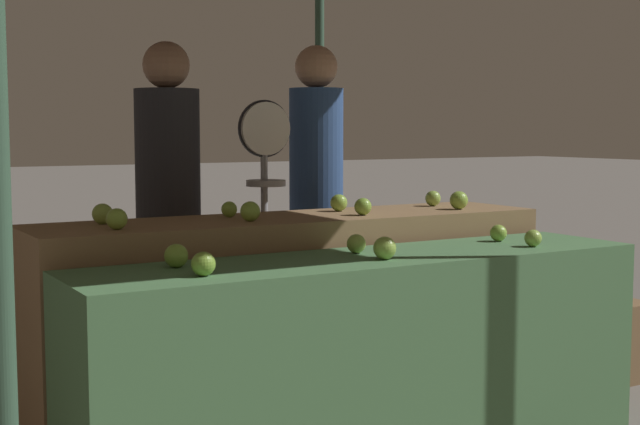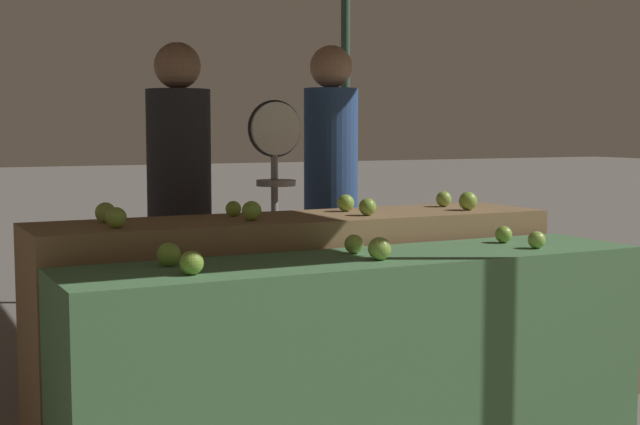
# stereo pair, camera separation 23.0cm
# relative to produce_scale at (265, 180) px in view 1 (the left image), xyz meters

# --- Properties ---
(display_counter_front) EXTENTS (2.38, 0.55, 0.85)m
(display_counter_front) POSITION_rel_produce_scale_xyz_m (-0.12, -1.13, -0.66)
(display_counter_front) COLOR #4C7A4C
(display_counter_front) RESTS_ON ground_plane
(display_counter_back) EXTENTS (2.38, 0.55, 0.96)m
(display_counter_back) POSITION_rel_produce_scale_xyz_m (-0.12, -0.53, -0.61)
(display_counter_back) COLOR olive
(display_counter_back) RESTS_ON ground_plane
(apple_front_0) EXTENTS (0.08, 0.08, 0.08)m
(apple_front_0) POSITION_rel_produce_scale_xyz_m (-0.86, -1.24, -0.20)
(apple_front_0) COLOR #7AA338
(apple_front_0) RESTS_ON display_counter_front
(apple_front_1) EXTENTS (0.09, 0.09, 0.09)m
(apple_front_1) POSITION_rel_produce_scale_xyz_m (-0.12, -1.24, -0.19)
(apple_front_1) COLOR #8EB247
(apple_front_1) RESTS_ON display_counter_front
(apple_front_2) EXTENTS (0.07, 0.07, 0.07)m
(apple_front_2) POSITION_rel_produce_scale_xyz_m (0.64, -1.25, -0.20)
(apple_front_2) COLOR #8EB247
(apple_front_2) RESTS_ON display_counter_front
(apple_front_3) EXTENTS (0.09, 0.09, 0.09)m
(apple_front_3) POSITION_rel_produce_scale_xyz_m (-0.88, -1.02, -0.19)
(apple_front_3) COLOR #7AA338
(apple_front_3) RESTS_ON display_counter_front
(apple_front_4) EXTENTS (0.08, 0.08, 0.08)m
(apple_front_4) POSITION_rel_produce_scale_xyz_m (-0.11, -1.03, -0.20)
(apple_front_4) COLOR #8EB247
(apple_front_4) RESTS_ON display_counter_front
(apple_front_5) EXTENTS (0.07, 0.07, 0.07)m
(apple_front_5) POSITION_rel_produce_scale_xyz_m (0.63, -1.03, -0.20)
(apple_front_5) COLOR #84AD3D
(apple_front_5) RESTS_ON display_counter_front
(apple_back_0) EXTENTS (0.08, 0.08, 0.08)m
(apple_back_0) POSITION_rel_produce_scale_xyz_m (-0.97, -0.65, -0.09)
(apple_back_0) COLOR #84AD3D
(apple_back_0) RESTS_ON display_counter_back
(apple_back_1) EXTENTS (0.09, 0.09, 0.09)m
(apple_back_1) POSITION_rel_produce_scale_xyz_m (-0.39, -0.63, -0.09)
(apple_back_1) COLOR #84AD3D
(apple_back_1) RESTS_ON display_counter_back
(apple_back_2) EXTENTS (0.08, 0.08, 0.08)m
(apple_back_2) POSITION_rel_produce_scale_xyz_m (0.17, -0.65, -0.09)
(apple_back_2) COLOR #7AA338
(apple_back_2) RESTS_ON display_counter_back
(apple_back_3) EXTENTS (0.09, 0.09, 0.09)m
(apple_back_3) POSITION_rel_produce_scale_xyz_m (0.73, -0.63, -0.09)
(apple_back_3) COLOR #84AD3D
(apple_back_3) RESTS_ON display_counter_back
(apple_back_4) EXTENTS (0.09, 0.09, 0.09)m
(apple_back_4) POSITION_rel_produce_scale_xyz_m (-0.96, -0.43, -0.09)
(apple_back_4) COLOR #8EB247
(apple_back_4) RESTS_ON display_counter_back
(apple_back_5) EXTENTS (0.07, 0.07, 0.07)m
(apple_back_5) POSITION_rel_produce_scale_xyz_m (-0.39, -0.42, -0.10)
(apple_back_5) COLOR #84AD3D
(apple_back_5) RESTS_ON display_counter_back
(apple_back_6) EXTENTS (0.08, 0.08, 0.08)m
(apple_back_6) POSITION_rel_produce_scale_xyz_m (0.18, -0.42, -0.09)
(apple_back_6) COLOR #84AD3D
(apple_back_6) RESTS_ON display_counter_back
(apple_back_7) EXTENTS (0.08, 0.08, 0.08)m
(apple_back_7) POSITION_rel_produce_scale_xyz_m (0.74, -0.42, -0.09)
(apple_back_7) COLOR #8EB247
(apple_back_7) RESTS_ON display_counter_back
(produce_scale) EXTENTS (0.29, 0.20, 1.49)m
(produce_scale) POSITION_rel_produce_scale_xyz_m (0.00, 0.00, 0.00)
(produce_scale) COLOR #99999E
(produce_scale) RESTS_ON ground_plane
(person_vendor_at_scale) EXTENTS (0.42, 0.42, 1.78)m
(person_vendor_at_scale) POSITION_rel_produce_scale_xyz_m (-0.44, 0.20, -0.04)
(person_vendor_at_scale) COLOR #2D2D38
(person_vendor_at_scale) RESTS_ON ground_plane
(person_customer_left) EXTENTS (0.41, 0.41, 1.81)m
(person_customer_left) POSITION_rel_produce_scale_xyz_m (0.48, 0.32, -0.01)
(person_customer_left) COLOR #2D2D38
(person_customer_left) RESTS_ON ground_plane
(wooden_crate_side) EXTENTS (0.42, 0.42, 0.42)m
(wooden_crate_side) POSITION_rel_produce_scale_xyz_m (1.67, -0.69, -0.87)
(wooden_crate_side) COLOR brown
(wooden_crate_side) RESTS_ON ground_plane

